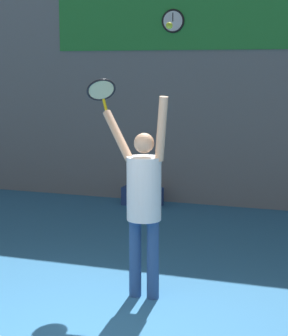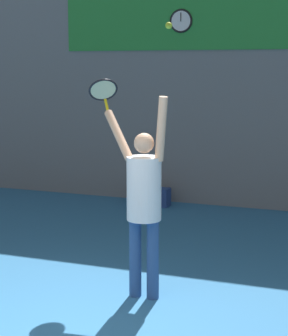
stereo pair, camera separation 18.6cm
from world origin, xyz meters
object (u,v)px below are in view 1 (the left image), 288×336
(tennis_ball, at_px, (169,26))
(equipment_bag, at_px, (142,196))
(scoreboard_clock, at_px, (173,21))
(tennis_racket, at_px, (101,91))
(tennis_player, at_px, (144,196))

(tennis_ball, relative_size, equipment_bag, 0.09)
(scoreboard_clock, distance_m, tennis_racket, 4.10)
(scoreboard_clock, bearing_deg, tennis_player, -77.37)
(tennis_player, relative_size, tennis_racket, 5.03)
(tennis_player, bearing_deg, equipment_bag, 109.28)
(scoreboard_clock, xyz_separation_m, equipment_bag, (-0.43, -0.37, -3.04))
(scoreboard_clock, bearing_deg, tennis_ball, -74.15)
(scoreboard_clock, relative_size, tennis_player, 0.19)
(tennis_racket, bearing_deg, scoreboard_clock, 94.68)
(tennis_racket, bearing_deg, tennis_ball, -30.29)
(scoreboard_clock, height_order, tennis_player, scoreboard_clock)
(equipment_bag, bearing_deg, tennis_racket, -78.11)
(scoreboard_clock, xyz_separation_m, tennis_racket, (0.32, -3.96, -1.04))
(scoreboard_clock, relative_size, equipment_bag, 0.57)
(scoreboard_clock, xyz_separation_m, tennis_ball, (1.28, -4.52, -0.37))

